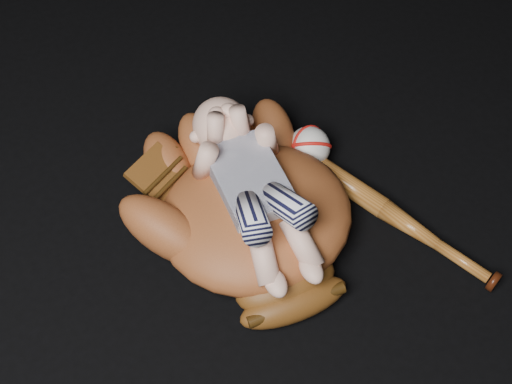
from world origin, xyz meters
TOP-DOWN VIEW (x-y plane):
  - baseball_glove at (0.04, -0.05)m, footprint 0.43×0.48m
  - newborn_baby at (0.04, -0.05)m, footprint 0.20×0.37m
  - baseball_bat at (0.25, -0.15)m, footprint 0.16×0.38m
  - baseball at (0.19, 0.04)m, footprint 0.08×0.08m

SIDE VIEW (x-z plane):
  - baseball_bat at x=0.25m, z-range 0.00..0.04m
  - baseball at x=0.19m, z-range 0.00..0.07m
  - baseball_glove at x=0.04m, z-range 0.00..0.14m
  - newborn_baby at x=0.04m, z-range 0.05..0.19m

